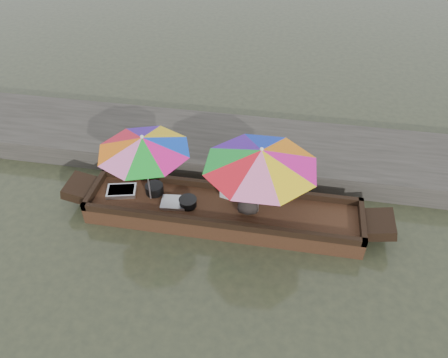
% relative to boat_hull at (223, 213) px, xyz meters
% --- Properties ---
extents(water, '(80.00, 80.00, 0.00)m').
position_rel_boat_hull_xyz_m(water, '(0.00, 0.00, -0.17)').
color(water, '#2C3021').
rests_on(water, ground).
extents(dock, '(22.00, 2.20, 0.50)m').
position_rel_boat_hull_xyz_m(dock, '(0.00, 2.20, 0.08)').
color(dock, '#2D2B26').
rests_on(dock, ground).
extents(boat_hull, '(5.52, 1.20, 0.35)m').
position_rel_boat_hull_xyz_m(boat_hull, '(0.00, 0.00, 0.00)').
color(boat_hull, black).
rests_on(boat_hull, water).
extents(cooking_pot, '(0.37, 0.37, 0.20)m').
position_rel_boat_hull_xyz_m(cooking_pot, '(-1.48, 0.18, 0.27)').
color(cooking_pot, black).
rests_on(cooking_pot, boat_hull).
extents(tray_crayfish, '(0.67, 0.54, 0.09)m').
position_rel_boat_hull_xyz_m(tray_crayfish, '(-2.16, 0.06, 0.22)').
color(tray_crayfish, silver).
rests_on(tray_crayfish, boat_hull).
extents(tray_scallop, '(0.64, 0.48, 0.06)m').
position_rel_boat_hull_xyz_m(tray_scallop, '(-0.96, -0.07, 0.21)').
color(tray_scallop, silver).
rests_on(tray_scallop, boat_hull).
extents(charcoal_grill, '(0.34, 0.34, 0.16)m').
position_rel_boat_hull_xyz_m(charcoal_grill, '(-0.70, -0.08, 0.26)').
color(charcoal_grill, black).
rests_on(charcoal_grill, boat_hull).
extents(supply_bag, '(0.33, 0.29, 0.26)m').
position_rel_boat_hull_xyz_m(supply_bag, '(0.04, 0.35, 0.30)').
color(supply_bag, silver).
rests_on(supply_bag, boat_hull).
extents(vendor, '(0.57, 0.39, 1.12)m').
position_rel_boat_hull_xyz_m(vendor, '(0.50, -0.03, 0.74)').
color(vendor, black).
rests_on(vendor, boat_hull).
extents(umbrella_bow, '(1.91, 1.91, 1.55)m').
position_rel_boat_hull_xyz_m(umbrella_bow, '(-1.51, 0.00, 0.95)').
color(umbrella_bow, blue).
rests_on(umbrella_bow, boat_hull).
extents(umbrella_stern, '(2.87, 2.87, 1.55)m').
position_rel_boat_hull_xyz_m(umbrella_stern, '(0.69, 0.00, 0.95)').
color(umbrella_stern, orange).
rests_on(umbrella_stern, boat_hull).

